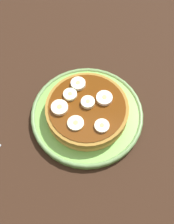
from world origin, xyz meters
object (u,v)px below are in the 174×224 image
Objects in this scene: banana_slice_2 at (76,123)px; banana_slice_3 at (102,126)px; banana_slice_1 at (70,95)px; banana_slice_6 at (78,84)px; plate at (87,115)px; banana_slice_4 at (104,98)px; banana_slice_0 at (90,103)px; banana_slice_5 at (60,108)px; pancake_stack at (87,110)px.

banana_slice_3 is (-0.51, 5.18, 0.04)cm from banana_slice_2.
banana_slice_1 is 3.09cm from banana_slice_6.
banana_slice_1 reaches higher than banana_slice_2.
banana_slice_1 is at bearing -115.50° from plate.
plate is 5.81cm from banana_slice_2.
banana_slice_1 is 0.86× the size of banana_slice_4.
banana_slice_4 reaches higher than banana_slice_3.
banana_slice_5 is at bearing -67.15° from banana_slice_0.
banana_slice_3 is at bearing 6.58° from banana_slice_4.
banana_slice_4 is 1.08× the size of banana_slice_6.
banana_slice_1 is 9.65cm from banana_slice_3.
plate is at bearing 141.77° from pancake_stack.
banana_slice_1 is (-1.09, -4.48, -0.08)cm from banana_slice_0.
banana_slice_0 and banana_slice_4 have the same top height.
banana_slice_0 is 0.99× the size of banana_slice_1.
banana_slice_6 reaches higher than banana_slice_2.
banana_slice_3 is at bearing 95.59° from banana_slice_2.
plate is 7.12× the size of banana_slice_4.
plate is 5.56cm from banana_slice_4.
banana_slice_3 is 6.32cm from banana_slice_4.
banana_slice_3 is 0.95× the size of banana_slice_6.
banana_slice_4 is at bearing 129.33° from plate.
banana_slice_1 is at bearing -85.01° from banana_slice_4.
banana_slice_2 is 5.21cm from banana_slice_3.
pancake_stack is 6.23× the size of banana_slice_0.
banana_slice_5 is (2.45, -5.80, -0.01)cm from banana_slice_0.
banana_slice_0 is 5.40cm from banana_slice_2.
banana_slice_6 is at bearing 160.68° from banana_slice_1.
pancake_stack reaches higher than plate.
banana_slice_1 is 3.78cm from banana_slice_5.
banana_slice_2 is at bearing 56.40° from banana_slice_5.
banana_slice_4 is at bearing 129.59° from pancake_stack.
banana_slice_0 reaches higher than plate.
banana_slice_5 is at bearing -73.52° from pancake_stack.
banana_slice_3 is at bearing 54.09° from banana_slice_1.
banana_slice_5 is 1.11× the size of banana_slice_6.
banana_slice_0 is at bearing 160.02° from banana_slice_2.
banana_slice_3 is at bearing 76.92° from banana_slice_5.
banana_slice_6 is at bearing -110.72° from banana_slice_4.
pancake_stack is at bearing 63.42° from banana_slice_1.
plate is 6.90× the size of banana_slice_5.
banana_slice_0 is 0.85× the size of banana_slice_4.
banana_slice_0 reaches higher than banana_slice_3.
banana_slice_2 reaches higher than pancake_stack.
banana_slice_0 is 0.83× the size of banana_slice_5.
banana_slice_3 is 9.38cm from banana_slice_5.
banana_slice_1 is 0.92× the size of banana_slice_6.
banana_slice_2 is (5.08, -1.85, -0.17)cm from banana_slice_0.
banana_slice_0 reaches higher than banana_slice_2.
banana_slice_4 is (-2.53, 3.09, 3.87)cm from plate.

